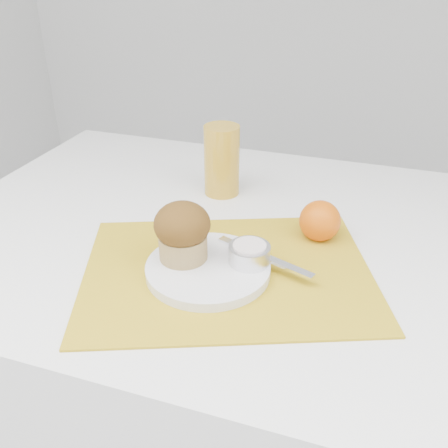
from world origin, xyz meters
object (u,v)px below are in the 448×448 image
(juice_glass, at_px, (222,160))
(muffin, at_px, (182,231))
(table, at_px, (249,380))
(orange, at_px, (320,221))
(plate, at_px, (208,269))

(juice_glass, height_order, muffin, juice_glass)
(table, xyz_separation_m, orange, (0.11, 0.02, 0.41))
(table, relative_size, juice_glass, 8.26)
(table, height_order, orange, orange)
(juice_glass, relative_size, muffin, 1.51)
(plate, height_order, orange, orange)
(orange, height_order, juice_glass, juice_glass)
(plate, height_order, juice_glass, juice_glass)
(table, relative_size, orange, 16.53)
(plate, relative_size, muffin, 2.05)
(orange, relative_size, muffin, 0.76)
(table, bearing_deg, orange, 9.55)
(table, height_order, plate, plate)
(table, distance_m, muffin, 0.47)
(table, height_order, juice_glass, juice_glass)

